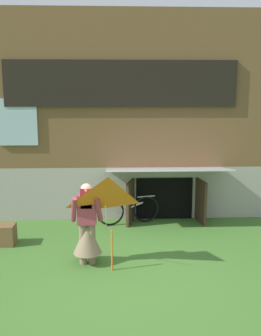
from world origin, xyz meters
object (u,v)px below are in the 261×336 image
Objects in this scene: bicycle_silver at (128,210)px; wooden_crate at (4,235)px; kite at (108,203)px; person at (87,231)px.

bicycle_silver is 2.89m from wooden_crate.
wooden_crate is at bearing 145.45° from kite.
kite is at bearing -34.55° from wooden_crate.
wooden_crate is (-1.79, 0.99, -0.42)m from person.
kite is 1.11× the size of bicycle_silver.
bicycle_silver is 3.38× the size of wooden_crate.
person reaches higher than wooden_crate.
person is 2.35m from bicycle_silver.
person is 2.09m from wooden_crate.
bicycle_silver is (0.43, 2.71, -0.96)m from kite.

